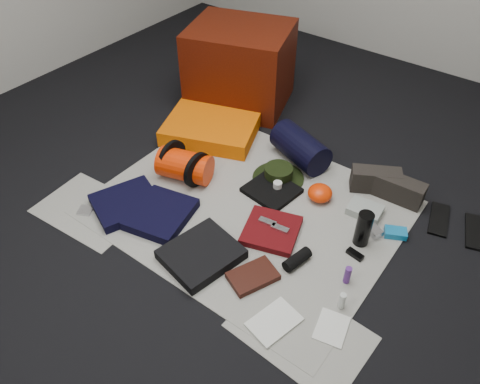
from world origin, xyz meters
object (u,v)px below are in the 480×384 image
Objects in this scene: compact_camera at (373,230)px; red_cabinet at (240,66)px; water_bottle at (363,229)px; paperback_book at (253,276)px; sleeping_pad at (212,127)px; stuff_sack at (185,166)px; navy_duffel at (300,147)px.

red_cabinet is at bearing 179.11° from compact_camera.
paperback_book is at bearing -120.64° from water_bottle.
sleeping_pad is 2.57× the size of paperback_book.
stuff_sack is at bearing -69.80° from sleeping_pad.
red_cabinet reaches higher than paperback_book.
water_bottle is at bearing -12.61° from navy_duffel.
navy_duffel is (0.63, 0.10, 0.05)m from sleeping_pad.
stuff_sack is at bearing 177.72° from paperback_book.
red_cabinet is 2.95× the size of paperback_book.
water_bottle is (1.08, 0.15, 0.01)m from stuff_sack.
paperback_book is (0.31, -0.93, -0.08)m from navy_duffel.
compact_camera is at bearing -4.77° from navy_duffel.
stuff_sack is 1.09m from water_bottle.
water_bottle reaches higher than sleeping_pad.
navy_duffel is 0.74m from water_bottle.
red_cabinet is at bearing 174.42° from navy_duffel.
navy_duffel reaches higher than stuff_sack.
red_cabinet reaches higher than compact_camera.
water_bottle is at bearing 8.12° from stuff_sack.
compact_camera is (1.10, 0.25, -0.07)m from stuff_sack.
water_bottle is at bearing -13.56° from sleeping_pad.
compact_camera is at bearing 85.39° from paperback_book.
stuff_sack reaches higher than compact_camera.
sleeping_pad is at bearing -150.41° from navy_duffel.
red_cabinet is 1.55m from compact_camera.
red_cabinet is 0.83m from navy_duffel.
navy_duffel is at bearing 9.22° from sleeping_pad.
navy_duffel is 0.98m from paperback_book.
red_cabinet is 1.79× the size of navy_duffel.
paperback_book is at bearing -93.60° from compact_camera.
water_bottle is (0.62, -0.40, 0.00)m from navy_duffel.
compact_camera is 0.42× the size of paperback_book.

